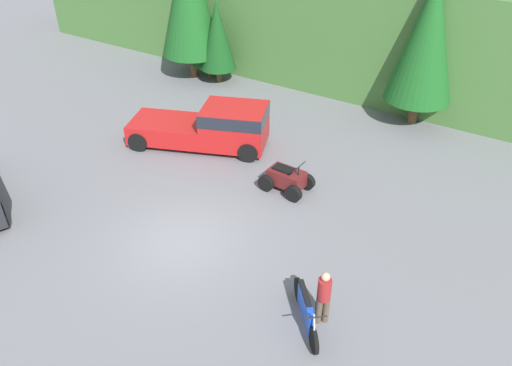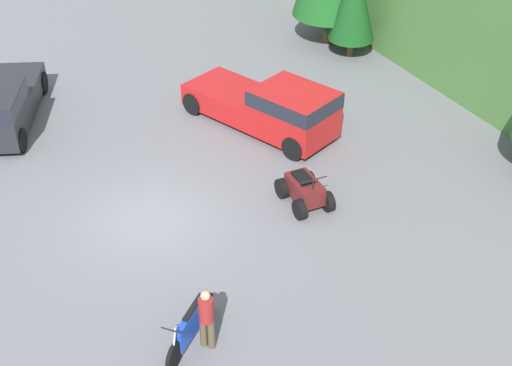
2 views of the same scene
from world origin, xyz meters
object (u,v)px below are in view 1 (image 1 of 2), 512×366
dirt_bike (306,310)px  rider_person (324,296)px  pickup_truck_red (213,125)px  quad_atv (287,179)px

dirt_bike → rider_person: (0.34, 0.30, 0.47)m
pickup_truck_red → quad_atv: bearing=-37.6°
dirt_bike → quad_atv: 6.44m
quad_atv → rider_person: rider_person is taller
quad_atv → rider_person: size_ratio=1.06×
pickup_truck_red → dirt_bike: 10.29m
dirt_bike → rider_person: rider_person is taller
pickup_truck_red → quad_atv: pickup_truck_red is taller
rider_person → dirt_bike: bearing=-90.5°
quad_atv → rider_person: bearing=-49.2°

